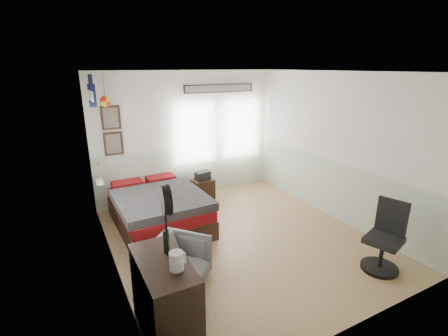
{
  "coord_description": "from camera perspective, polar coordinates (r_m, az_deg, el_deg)",
  "views": [
    {
      "loc": [
        -2.51,
        -4.16,
        2.78
      ],
      "look_at": [
        -0.1,
        0.4,
        1.15
      ],
      "focal_mm": 26.0,
      "sensor_mm": 36.0,
      "label": 1
    }
  ],
  "objects": [
    {
      "name": "ground_plane",
      "position": [
        5.6,
        2.89,
        -12.31
      ],
      "size": [
        4.0,
        4.5,
        0.01
      ],
      "primitive_type": "cube",
      "color": "olive"
    },
    {
      "name": "armchair",
      "position": [
        4.46,
        -7.93,
        -16.15
      ],
      "size": [
        0.97,
        0.97,
        0.63
      ],
      "primitive_type": "imported",
      "rotation": [
        0.0,
        0.0,
        0.71
      ],
      "color": "slate",
      "rests_on": "ground_plane"
    },
    {
      "name": "nightstand",
      "position": [
        7.08,
        -3.73,
        -3.71
      ],
      "size": [
        0.45,
        0.36,
        0.44
      ],
      "primitive_type": "cube",
      "rotation": [
        0.0,
        0.0,
        0.02
      ],
      "color": "black",
      "rests_on": "ground_plane"
    },
    {
      "name": "task_chair",
      "position": [
        5.19,
        26.39,
        -11.6
      ],
      "size": [
        0.56,
        0.56,
        1.02
      ],
      "rotation": [
        0.0,
        0.0,
        0.31
      ],
      "color": "black",
      "rests_on": "ground_plane"
    },
    {
      "name": "wall_decor",
      "position": [
        6.32,
        -15.1,
        10.75
      ],
      "size": [
        3.55,
        1.32,
        1.44
      ],
      "color": "#40291C",
      "rests_on": "room_shell"
    },
    {
      "name": "black_bag",
      "position": [
        6.97,
        -3.78,
        -1.34
      ],
      "size": [
        0.33,
        0.23,
        0.18
      ],
      "primitive_type": "cube",
      "rotation": [
        0.0,
        0.0,
        0.13
      ],
      "color": "black",
      "rests_on": "nightstand"
    },
    {
      "name": "bottle",
      "position": [
        3.51,
        -10.11,
        -12.67
      ],
      "size": [
        0.07,
        0.07,
        0.26
      ],
      "primitive_type": "cylinder",
      "color": "black",
      "rests_on": "dresser"
    },
    {
      "name": "dresser",
      "position": [
        3.71,
        -10.33,
        -21.68
      ],
      "size": [
        0.48,
        1.0,
        0.9
      ],
      "primitive_type": "cube",
      "color": "black",
      "rests_on": "ground_plane"
    },
    {
      "name": "kettle",
      "position": [
        3.26,
        -8.33,
        -15.87
      ],
      "size": [
        0.16,
        0.14,
        0.19
      ],
      "rotation": [
        0.0,
        0.0,
        0.22
      ],
      "color": "silver",
      "rests_on": "dresser"
    },
    {
      "name": "bed",
      "position": [
        5.99,
        -11.46,
        -7.11
      ],
      "size": [
        1.5,
        2.05,
        0.65
      ],
      "rotation": [
        0.0,
        0.0,
        0.02
      ],
      "color": "black",
      "rests_on": "ground_plane"
    },
    {
      "name": "stand_fan",
      "position": [
        3.25,
        -10.2,
        -5.77
      ],
      "size": [
        0.12,
        0.32,
        0.78
      ],
      "rotation": [
        0.0,
        0.0,
        -0.12
      ],
      "color": "black",
      "rests_on": "dresser"
    },
    {
      "name": "room_shell",
      "position": [
        5.12,
        1.34,
        4.34
      ],
      "size": [
        4.02,
        4.52,
        2.71
      ],
      "color": "beige",
      "rests_on": "ground_plane"
    }
  ]
}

